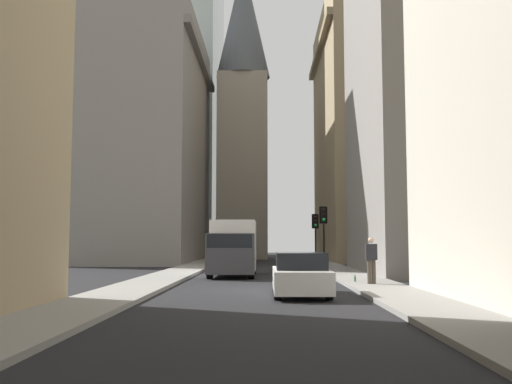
# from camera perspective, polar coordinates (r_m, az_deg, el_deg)

# --- Properties ---
(ground_plane) EXTENTS (135.00, 135.00, 0.00)m
(ground_plane) POSITION_cam_1_polar(r_m,az_deg,el_deg) (21.26, 0.26, -9.73)
(ground_plane) COLOR black
(sidewalk_right) EXTENTS (90.00, 2.20, 0.14)m
(sidewalk_right) POSITION_cam_1_polar(r_m,az_deg,el_deg) (21.78, -11.82, -9.32)
(sidewalk_right) COLOR gray
(sidewalk_right) RESTS_ON ground_plane
(sidewalk_left) EXTENTS (90.00, 2.20, 0.14)m
(sidewalk_left) POSITION_cam_1_polar(r_m,az_deg,el_deg) (21.67, 12.41, -9.34)
(sidewalk_left) COLOR gray
(sidewalk_left) RESTS_ON ground_plane
(building_left_midfar) EXTENTS (12.21, 10.50, 24.36)m
(building_left_midfar) POSITION_cam_1_polar(r_m,az_deg,el_deg) (35.01, 18.55, 12.65)
(building_left_midfar) COLOR gray
(building_left_midfar) RESTS_ON ground_plane
(building_left_far) EXTENTS (18.66, 10.50, 23.49)m
(building_left_far) POSITION_cam_1_polar(r_m,az_deg,el_deg) (54.90, 11.85, 5.67)
(building_left_far) COLOR #9E8966
(building_left_far) RESTS_ON ground_plane
(building_right_far) EXTENTS (19.49, 10.50, 20.69)m
(building_right_far) POSITION_cam_1_polar(r_m,az_deg,el_deg) (51.28, -11.31, 4.82)
(building_right_far) COLOR gray
(building_right_far) RESTS_ON ground_plane
(glass_tower_distant) EXTENTS (16.57, 14.00, 61.42)m
(glass_tower_distant) POSITION_cam_1_polar(r_m,az_deg,el_deg) (77.07, -9.13, 17.21)
(glass_tower_distant) COLOR #ADBCB7
(glass_tower_distant) RESTS_ON ground_plane
(church_spire) EXTENTS (5.50, 5.50, 30.93)m
(church_spire) POSITION_cam_1_polar(r_m,az_deg,el_deg) (59.47, -1.30, 9.12)
(church_spire) COLOR gray
(church_spire) RESTS_ON ground_plane
(delivery_truck) EXTENTS (6.46, 2.25, 2.84)m
(delivery_truck) POSITION_cam_1_polar(r_m,az_deg,el_deg) (29.61, -2.26, -5.53)
(delivery_truck) COLOR silver
(delivery_truck) RESTS_ON ground_plane
(sedan_white) EXTENTS (4.30, 1.78, 1.42)m
(sedan_white) POSITION_cam_1_polar(r_m,az_deg,el_deg) (18.95, 4.46, -8.29)
(sedan_white) COLOR silver
(sedan_white) RESTS_ON ground_plane
(traffic_light_midblock) EXTENTS (0.43, 0.52, 3.70)m
(traffic_light_midblock) POSITION_cam_1_polar(r_m,az_deg,el_deg) (43.67, 5.94, -3.47)
(traffic_light_midblock) COLOR black
(traffic_light_midblock) RESTS_ON sidewalk_left
(traffic_light_far_junction) EXTENTS (0.43, 0.52, 3.87)m
(traffic_light_far_junction) POSITION_cam_1_polar(r_m,az_deg,el_deg) (37.11, 6.75, -3.02)
(traffic_light_far_junction) COLOR black
(traffic_light_far_junction) RESTS_ON sidewalk_left
(pedestrian) EXTENTS (0.26, 0.44, 1.80)m
(pedestrian) POSITION_cam_1_polar(r_m,az_deg,el_deg) (22.82, 11.40, -6.47)
(pedestrian) COLOR #473D33
(pedestrian) RESTS_ON sidewalk_left
(discarded_bottle) EXTENTS (0.07, 0.07, 0.27)m
(discarded_bottle) POSITION_cam_1_polar(r_m,az_deg,el_deg) (23.98, 9.82, -8.51)
(discarded_bottle) COLOR #236033
(discarded_bottle) RESTS_ON sidewalk_left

